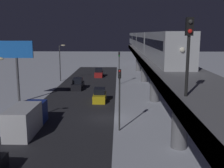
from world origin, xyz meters
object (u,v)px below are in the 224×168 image
object	(u,v)px
sedan_red	(99,73)
traffic_light_near	(120,91)
rail_signal	(189,43)
commercial_billboard	(16,56)
subway_train	(143,40)
sedan_yellow	(100,96)
sedan_black	(78,85)
box_truck	(27,118)
traffic_light_mid	(119,63)

from	to	relation	value
sedan_red	traffic_light_near	size ratio (longest dim) A/B	0.67
rail_signal	commercial_billboard	world-z (taller)	rail_signal
subway_train	commercial_billboard	world-z (taller)	subway_train
sedan_yellow	sedan_black	xyz separation A→B (m)	(4.60, -8.86, -0.00)
subway_train	sedan_red	size ratio (longest dim) A/B	17.38
subway_train	box_truck	size ratio (longest dim) A/B	10.01
commercial_billboard	rail_signal	bearing A→B (deg)	127.04
rail_signal	traffic_light_mid	distance (m)	38.82
subway_train	sedan_red	distance (m)	12.70
sedan_yellow	rail_signal	bearing A→B (deg)	-75.79
traffic_light_near	commercial_billboard	size ratio (longest dim) A/B	0.72
box_truck	traffic_light_near	world-z (taller)	traffic_light_near
rail_signal	sedan_red	size ratio (longest dim) A/B	0.94
sedan_black	traffic_light_mid	size ratio (longest dim) A/B	0.73
rail_signal	traffic_light_near	bearing A→B (deg)	-74.99
subway_train	sedan_red	xyz separation A→B (m)	(9.93, -1.94, -7.67)
traffic_light_near	rail_signal	bearing A→B (deg)	105.01
rail_signal	sedan_red	distance (m)	49.34
sedan_red	box_truck	world-z (taller)	box_truck
sedan_red	sedan_black	bearing A→B (deg)	-101.20
box_truck	commercial_billboard	size ratio (longest dim) A/B	0.83
sedan_red	commercial_billboard	size ratio (longest dim) A/B	0.48
subway_train	traffic_light_near	distance (m)	33.94
traffic_light_near	traffic_light_mid	xyz separation A→B (m)	(0.00, -25.62, 0.00)
sedan_black	commercial_billboard	size ratio (longest dim) A/B	0.53
traffic_light_mid	commercial_billboard	world-z (taller)	commercial_billboard
subway_train	commercial_billboard	distance (m)	29.75
rail_signal	sedan_black	size ratio (longest dim) A/B	0.85
subway_train	sedan_yellow	distance (m)	23.84
traffic_light_near	traffic_light_mid	size ratio (longest dim) A/B	1.00
subway_train	box_truck	distance (m)	37.38
rail_signal	traffic_light_mid	xyz separation A→B (m)	(3.40, -38.32, -5.21)
commercial_billboard	sedan_yellow	bearing A→B (deg)	-174.79
sedan_red	commercial_billboard	xyz separation A→B (m)	(9.88, 24.07, 6.04)
traffic_light_near	commercial_billboard	bearing A→B (deg)	-37.36
sedan_red	sedan_yellow	bearing A→B (deg)	-85.53
box_truck	traffic_light_near	xyz separation A→B (m)	(-9.50, -0.35, 2.85)
traffic_light_near	commercial_billboard	world-z (taller)	commercial_billboard
sedan_red	sedan_yellow	distance (m)	23.07
sedan_black	box_truck	size ratio (longest dim) A/B	0.63
commercial_billboard	sedan_red	bearing A→B (deg)	-112.31
subway_train	sedan_red	world-z (taller)	subway_train
traffic_light_near	sedan_black	bearing A→B (deg)	-70.39
sedan_yellow	box_truck	size ratio (longest dim) A/B	0.55
sedan_red	box_truck	xyz separation A→B (m)	(4.80, 35.55, 0.56)
sedan_red	box_truck	bearing A→B (deg)	-97.69
sedan_black	commercial_billboard	distance (m)	13.60
sedan_yellow	sedan_black	bearing A→B (deg)	117.45
rail_signal	sedan_yellow	size ratio (longest dim) A/B	0.98
subway_train	traffic_light_near	bearing A→B (deg)	81.06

